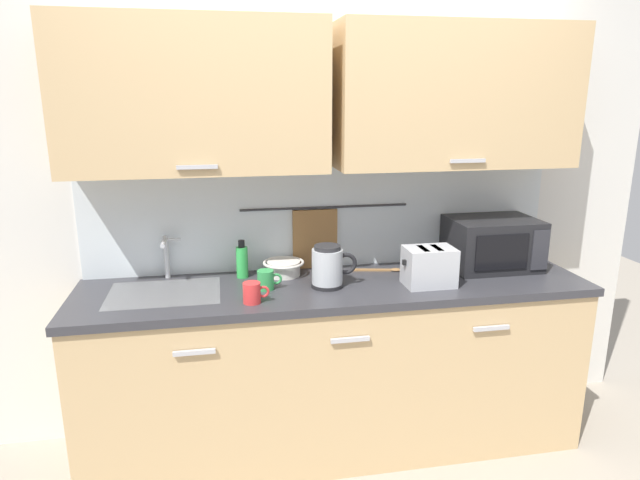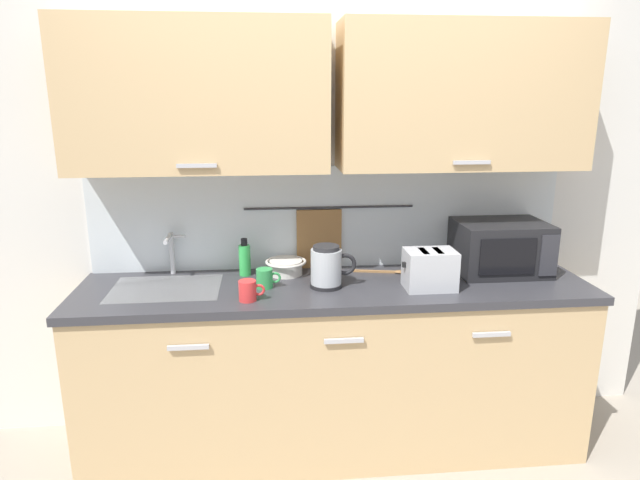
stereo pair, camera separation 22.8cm
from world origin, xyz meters
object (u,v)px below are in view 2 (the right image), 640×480
object	(u,v)px
microwave	(500,247)
mug_near_sink	(248,291)
dish_soap_bottle	(245,259)
toaster	(430,269)
electric_kettle	(327,267)
mug_by_kettle	(265,278)
wooden_spoon	(386,272)
mixing_bowl	(286,266)

from	to	relation	value
microwave	mug_near_sink	xyz separation A→B (m)	(-1.31, -0.29, -0.09)
dish_soap_bottle	mug_near_sink	size ratio (longest dim) A/B	1.63
toaster	electric_kettle	bearing A→B (deg)	171.80
microwave	dish_soap_bottle	xyz separation A→B (m)	(-1.33, 0.08, -0.05)
mug_by_kettle	mug_near_sink	bearing A→B (deg)	-114.78
microwave	dish_soap_bottle	distance (m)	1.34
microwave	electric_kettle	xyz separation A→B (m)	(-0.93, -0.14, -0.03)
mug_near_sink	wooden_spoon	size ratio (longest dim) A/B	0.44
toaster	wooden_spoon	bearing A→B (deg)	121.41
electric_kettle	mug_by_kettle	distance (m)	0.31
dish_soap_bottle	microwave	bearing A→B (deg)	-3.35
mixing_bowl	wooden_spoon	world-z (taller)	mixing_bowl
mixing_bowl	toaster	size ratio (longest dim) A/B	0.84
electric_kettle	dish_soap_bottle	xyz separation A→B (m)	(-0.40, 0.22, -0.01)
mixing_bowl	dish_soap_bottle	bearing A→B (deg)	177.46
electric_kettle	dish_soap_bottle	size ratio (longest dim) A/B	1.16
dish_soap_bottle	mug_near_sink	distance (m)	0.37
mug_near_sink	mug_by_kettle	size ratio (longest dim) A/B	1.00
electric_kettle	mug_near_sink	bearing A→B (deg)	-158.17
toaster	wooden_spoon	size ratio (longest dim) A/B	0.93
dish_soap_bottle	wooden_spoon	xyz separation A→B (m)	(0.74, -0.03, -0.08)
microwave	toaster	size ratio (longest dim) A/B	1.80
mixing_bowl	mug_by_kettle	size ratio (longest dim) A/B	1.78
mug_near_sink	toaster	distance (m)	0.87
electric_kettle	mug_near_sink	world-z (taller)	electric_kettle
toaster	mug_by_kettle	size ratio (longest dim) A/B	2.13
dish_soap_bottle	mixing_bowl	world-z (taller)	dish_soap_bottle
dish_soap_bottle	electric_kettle	bearing A→B (deg)	-28.54
wooden_spoon	electric_kettle	bearing A→B (deg)	-150.64
microwave	dish_soap_bottle	size ratio (longest dim) A/B	2.35
wooden_spoon	mug_by_kettle	bearing A→B (deg)	-164.84
microwave	mug_near_sink	world-z (taller)	microwave
electric_kettle	mug_by_kettle	bearing A→B (deg)	177.03
dish_soap_bottle	wooden_spoon	size ratio (longest dim) A/B	0.71
dish_soap_bottle	wooden_spoon	world-z (taller)	dish_soap_bottle
dish_soap_bottle	toaster	bearing A→B (deg)	-17.99
microwave	electric_kettle	distance (m)	0.94
mug_near_sink	mug_by_kettle	bearing A→B (deg)	65.22
microwave	mug_near_sink	bearing A→B (deg)	-167.36
electric_kettle	mixing_bowl	distance (m)	0.29
mug_near_sink	wooden_spoon	distance (m)	0.79
mug_near_sink	wooden_spoon	world-z (taller)	mug_near_sink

